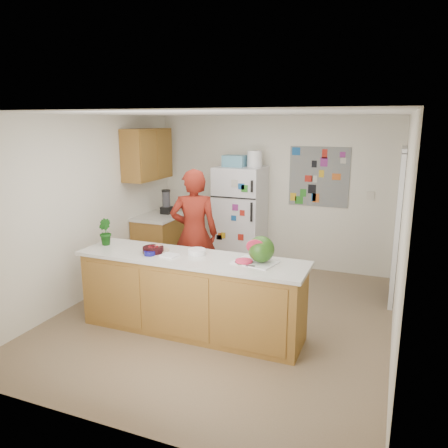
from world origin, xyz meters
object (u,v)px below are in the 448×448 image
at_px(person, 194,234).
at_px(watermelon, 261,249).
at_px(cherry_bowl, 153,250).
at_px(refrigerator, 240,218).

distance_m(person, watermelon, 1.56).
relative_size(person, cherry_bowl, 7.39).
bearing_deg(person, watermelon, 121.76).
distance_m(refrigerator, watermelon, 2.55).
distance_m(watermelon, cherry_bowl, 1.29).
relative_size(refrigerator, person, 0.94).
xyz_separation_m(person, watermelon, (1.24, -0.92, 0.18)).
height_order(refrigerator, cherry_bowl, refrigerator).
bearing_deg(refrigerator, cherry_bowl, -95.32).
xyz_separation_m(refrigerator, person, (-0.18, -1.38, 0.05)).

